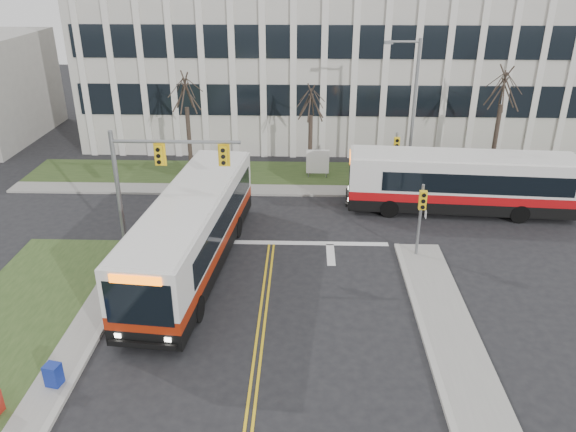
# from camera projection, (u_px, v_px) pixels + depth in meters

# --- Properties ---
(ground) EXTENTS (120.00, 120.00, 0.00)m
(ground) POSITION_uv_depth(u_px,v_px,m) (259.00, 341.00, 21.56)
(ground) COLOR black
(ground) RESTS_ON ground
(sidewalk_cross) EXTENTS (44.00, 1.60, 0.14)m
(sidewalk_cross) POSITION_uv_depth(u_px,v_px,m) (358.00, 191.00, 35.18)
(sidewalk_cross) COLOR #9E9B93
(sidewalk_cross) RESTS_ON ground
(building_lawn) EXTENTS (44.00, 5.00, 0.12)m
(building_lawn) POSITION_uv_depth(u_px,v_px,m) (354.00, 176.00, 37.72)
(building_lawn) COLOR #2E441D
(building_lawn) RESTS_ON ground
(office_building) EXTENTS (40.00, 16.00, 12.00)m
(office_building) POSITION_uv_depth(u_px,v_px,m) (347.00, 56.00, 46.10)
(office_building) COLOR beige
(office_building) RESTS_ON ground
(mast_arm_signal) EXTENTS (6.11, 0.38, 6.20)m
(mast_arm_signal) POSITION_uv_depth(u_px,v_px,m) (151.00, 171.00, 26.43)
(mast_arm_signal) COLOR slate
(mast_arm_signal) RESTS_ON ground
(signal_pole_near) EXTENTS (0.34, 0.39, 3.80)m
(signal_pole_near) POSITION_uv_depth(u_px,v_px,m) (421.00, 211.00, 26.56)
(signal_pole_near) COLOR slate
(signal_pole_near) RESTS_ON ground
(signal_pole_far) EXTENTS (0.34, 0.39, 3.80)m
(signal_pole_far) POSITION_uv_depth(u_px,v_px,m) (396.00, 154.00, 34.27)
(signal_pole_far) COLOR slate
(signal_pole_far) RESTS_ON ground
(streetlight) EXTENTS (2.15, 0.25, 9.20)m
(streetlight) POSITION_uv_depth(u_px,v_px,m) (411.00, 107.00, 33.84)
(streetlight) COLOR slate
(streetlight) RESTS_ON ground
(directory_sign) EXTENTS (1.50, 0.12, 2.00)m
(directory_sign) POSITION_uv_depth(u_px,v_px,m) (318.00, 162.00, 36.87)
(directory_sign) COLOR slate
(directory_sign) RESTS_ON ground
(tree_left) EXTENTS (1.80, 1.80, 7.70)m
(tree_left) POSITION_uv_depth(u_px,v_px,m) (186.00, 94.00, 35.74)
(tree_left) COLOR #42352B
(tree_left) RESTS_ON ground
(tree_mid) EXTENTS (1.80, 1.80, 6.82)m
(tree_mid) POSITION_uv_depth(u_px,v_px,m) (311.00, 104.00, 35.96)
(tree_mid) COLOR #42352B
(tree_mid) RESTS_ON ground
(tree_right) EXTENTS (1.80, 1.80, 8.25)m
(tree_right) POSITION_uv_depth(u_px,v_px,m) (503.00, 89.00, 35.00)
(tree_right) COLOR #42352B
(tree_right) RESTS_ON ground
(bus_main) EXTENTS (4.18, 13.61, 3.57)m
(bus_main) POSITION_uv_depth(u_px,v_px,m) (193.00, 233.00, 26.04)
(bus_main) COLOR silver
(bus_main) RESTS_ON ground
(bus_cross) EXTENTS (12.76, 3.63, 3.36)m
(bus_cross) POSITION_uv_depth(u_px,v_px,m) (460.00, 184.00, 31.93)
(bus_cross) COLOR silver
(bus_cross) RESTS_ON ground
(newspaper_box_blue) EXTENTS (0.59, 0.55, 0.95)m
(newspaper_box_blue) POSITION_uv_depth(u_px,v_px,m) (54.00, 376.00, 19.08)
(newspaper_box_blue) COLOR navy
(newspaper_box_blue) RESTS_ON ground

